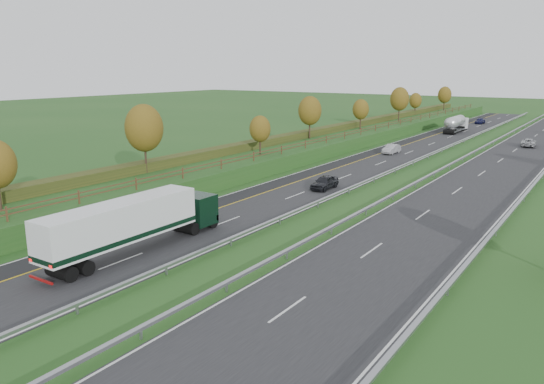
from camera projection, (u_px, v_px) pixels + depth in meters
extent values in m
plane|color=#224E1B|center=(417.00, 173.00, 69.84)|extent=(400.00, 400.00, 0.00)
cube|color=black|center=(375.00, 161.00, 78.20)|extent=(10.50, 200.00, 0.04)
cube|color=black|center=(494.00, 173.00, 69.32)|extent=(10.50, 200.00, 0.04)
cube|color=black|center=(352.00, 159.00, 80.22)|extent=(3.00, 200.00, 0.04)
cube|color=silver|center=(344.00, 158.00, 80.91)|extent=(0.15, 200.00, 0.01)
cube|color=gold|center=(361.00, 160.00, 79.41)|extent=(0.15, 200.00, 0.01)
cube|color=silver|center=(409.00, 165.00, 75.48)|extent=(0.15, 200.00, 0.01)
cube|color=silver|center=(454.00, 169.00, 72.03)|extent=(0.15, 200.00, 0.01)
cube|color=silver|center=(536.00, 177.00, 66.60)|extent=(0.15, 200.00, 0.01)
cube|color=silver|center=(121.00, 261.00, 37.77)|extent=(0.15, 4.00, 0.01)
cube|color=silver|center=(288.00, 309.00, 30.23)|extent=(0.15, 4.00, 0.01)
cube|color=silver|center=(226.00, 221.00, 47.50)|extent=(0.15, 4.00, 0.01)
cube|color=silver|center=(372.00, 250.00, 39.97)|extent=(0.15, 4.00, 0.01)
cube|color=silver|center=(295.00, 195.00, 57.24)|extent=(0.15, 4.00, 0.01)
cube|color=silver|center=(423.00, 215.00, 49.70)|extent=(0.15, 4.00, 0.01)
cube|color=silver|center=(344.00, 177.00, 66.97)|extent=(0.15, 4.00, 0.01)
cube|color=silver|center=(457.00, 191.00, 59.44)|extent=(0.15, 4.00, 0.01)
cube|color=silver|center=(381.00, 163.00, 76.71)|extent=(0.15, 4.00, 0.01)
cube|color=silver|center=(482.00, 173.00, 69.18)|extent=(0.15, 4.00, 0.01)
cube|color=silver|center=(409.00, 152.00, 86.45)|extent=(0.15, 4.00, 0.01)
cube|color=silver|center=(500.00, 160.00, 78.91)|extent=(0.15, 4.00, 0.01)
cube|color=silver|center=(432.00, 144.00, 96.18)|extent=(0.15, 4.00, 0.01)
cube|color=silver|center=(515.00, 150.00, 88.65)|extent=(0.15, 4.00, 0.01)
cube|color=silver|center=(450.00, 137.00, 105.92)|extent=(0.15, 4.00, 0.01)
cube|color=silver|center=(526.00, 142.00, 98.38)|extent=(0.15, 4.00, 0.01)
cube|color=silver|center=(465.00, 131.00, 115.65)|extent=(0.15, 4.00, 0.01)
cube|color=silver|center=(536.00, 135.00, 108.12)|extent=(0.15, 4.00, 0.01)
cube|color=silver|center=(478.00, 126.00, 125.39)|extent=(0.15, 4.00, 0.01)
cube|color=silver|center=(544.00, 130.00, 117.86)|extent=(0.15, 4.00, 0.01)
cube|color=silver|center=(490.00, 122.00, 135.13)|extent=(0.15, 4.00, 0.01)
cube|color=silver|center=(499.00, 118.00, 144.86)|extent=(0.15, 4.00, 0.01)
cube|color=silver|center=(507.00, 115.00, 154.60)|extent=(0.15, 4.00, 0.01)
cube|color=#224E1B|center=(300.00, 148.00, 84.97)|extent=(12.00, 200.00, 2.00)
cube|color=#2A3616|center=(289.00, 137.00, 85.70)|extent=(2.20, 180.00, 1.10)
cube|color=#422B19|center=(325.00, 140.00, 82.20)|extent=(0.08, 184.00, 0.10)
cube|color=#422B19|center=(325.00, 138.00, 82.11)|extent=(0.08, 184.00, 0.10)
cube|color=#422B19|center=(7.00, 214.00, 40.40)|extent=(0.12, 0.12, 1.20)
cube|color=#422B19|center=(79.00, 197.00, 45.68)|extent=(0.12, 0.12, 1.20)
cube|color=#422B19|center=(136.00, 184.00, 50.95)|extent=(0.12, 0.12, 1.20)
cube|color=#422B19|center=(183.00, 173.00, 56.22)|extent=(0.12, 0.12, 1.20)
cube|color=#422B19|center=(221.00, 164.00, 61.50)|extent=(0.12, 0.12, 1.20)
cube|color=#422B19|center=(254.00, 156.00, 66.77)|extent=(0.12, 0.12, 1.20)
cube|color=#422B19|center=(281.00, 150.00, 72.05)|extent=(0.12, 0.12, 1.20)
cube|color=#422B19|center=(305.00, 144.00, 77.32)|extent=(0.12, 0.12, 1.20)
cube|color=#422B19|center=(326.00, 139.00, 82.59)|extent=(0.12, 0.12, 1.20)
cube|color=#422B19|center=(345.00, 135.00, 87.87)|extent=(0.12, 0.12, 1.20)
cube|color=#422B19|center=(361.00, 131.00, 93.14)|extent=(0.12, 0.12, 1.20)
cube|color=#422B19|center=(375.00, 128.00, 98.41)|extent=(0.12, 0.12, 1.20)
cube|color=#422B19|center=(389.00, 125.00, 103.69)|extent=(0.12, 0.12, 1.20)
cube|color=#422B19|center=(400.00, 122.00, 108.96)|extent=(0.12, 0.12, 1.20)
cube|color=#422B19|center=(411.00, 120.00, 114.23)|extent=(0.12, 0.12, 1.20)
cube|color=#422B19|center=(421.00, 117.00, 119.51)|extent=(0.12, 0.12, 1.20)
cube|color=#422B19|center=(430.00, 115.00, 124.78)|extent=(0.12, 0.12, 1.20)
cube|color=#422B19|center=(438.00, 113.00, 130.06)|extent=(0.12, 0.12, 1.20)
cube|color=#422B19|center=(446.00, 112.00, 135.33)|extent=(0.12, 0.12, 1.20)
cube|color=#422B19|center=(453.00, 110.00, 140.60)|extent=(0.12, 0.12, 1.20)
cube|color=#422B19|center=(459.00, 108.00, 145.88)|extent=(0.12, 0.12, 1.20)
cube|color=#422B19|center=(465.00, 107.00, 151.15)|extent=(0.12, 0.12, 1.20)
cube|color=#422B19|center=(471.00, 106.00, 156.42)|extent=(0.12, 0.12, 1.20)
cube|color=gray|center=(413.00, 161.00, 75.00)|extent=(0.32, 200.00, 0.18)
cube|color=gray|center=(77.00, 310.00, 29.64)|extent=(0.10, 0.14, 0.56)
cube|color=gray|center=(166.00, 271.00, 35.32)|extent=(0.10, 0.14, 0.56)
cube|color=gray|center=(231.00, 243.00, 41.00)|extent=(0.10, 0.14, 0.56)
cube|color=gray|center=(280.00, 221.00, 46.68)|extent=(0.10, 0.14, 0.56)
cube|color=gray|center=(318.00, 205.00, 52.36)|extent=(0.10, 0.14, 0.56)
cube|color=gray|center=(349.00, 191.00, 58.04)|extent=(0.10, 0.14, 0.56)
cube|color=gray|center=(374.00, 180.00, 63.72)|extent=(0.10, 0.14, 0.56)
cube|color=gray|center=(395.00, 171.00, 69.40)|extent=(0.10, 0.14, 0.56)
cube|color=gray|center=(413.00, 163.00, 75.07)|extent=(0.10, 0.14, 0.56)
cube|color=gray|center=(429.00, 157.00, 80.75)|extent=(0.10, 0.14, 0.56)
cube|color=gray|center=(442.00, 151.00, 86.43)|extent=(0.10, 0.14, 0.56)
cube|color=gray|center=(454.00, 146.00, 92.11)|extent=(0.10, 0.14, 0.56)
cube|color=gray|center=(464.00, 141.00, 97.79)|extent=(0.10, 0.14, 0.56)
cube|color=gray|center=(473.00, 137.00, 103.47)|extent=(0.10, 0.14, 0.56)
cube|color=gray|center=(482.00, 134.00, 109.15)|extent=(0.10, 0.14, 0.56)
cube|color=gray|center=(489.00, 130.00, 114.83)|extent=(0.10, 0.14, 0.56)
cube|color=gray|center=(496.00, 127.00, 120.51)|extent=(0.10, 0.14, 0.56)
cube|color=gray|center=(502.00, 125.00, 126.19)|extent=(0.10, 0.14, 0.56)
cube|color=gray|center=(508.00, 122.00, 131.87)|extent=(0.10, 0.14, 0.56)
cube|color=gray|center=(513.00, 120.00, 137.55)|extent=(0.10, 0.14, 0.56)
cube|color=gray|center=(517.00, 118.00, 143.23)|extent=(0.10, 0.14, 0.56)
cube|color=gray|center=(522.00, 116.00, 148.91)|extent=(0.10, 0.14, 0.56)
cube|color=gray|center=(526.00, 114.00, 154.59)|extent=(0.10, 0.14, 0.56)
cube|color=gray|center=(450.00, 165.00, 72.25)|extent=(0.32, 200.00, 0.18)
cube|color=gray|center=(141.00, 334.00, 26.90)|extent=(0.10, 0.14, 0.56)
cube|color=gray|center=(227.00, 288.00, 32.57)|extent=(0.10, 0.14, 0.56)
cube|color=gray|center=(287.00, 255.00, 38.25)|extent=(0.10, 0.14, 0.56)
cube|color=gray|center=(331.00, 231.00, 43.93)|extent=(0.10, 0.14, 0.56)
cube|color=gray|center=(366.00, 212.00, 49.61)|extent=(0.10, 0.14, 0.56)
cube|color=gray|center=(393.00, 197.00, 55.29)|extent=(0.10, 0.14, 0.56)
cube|color=gray|center=(416.00, 185.00, 60.97)|extent=(0.10, 0.14, 0.56)
cube|color=gray|center=(434.00, 175.00, 66.65)|extent=(0.10, 0.14, 0.56)
cube|color=gray|center=(450.00, 167.00, 72.33)|extent=(0.10, 0.14, 0.56)
cube|color=gray|center=(463.00, 160.00, 78.01)|extent=(0.10, 0.14, 0.56)
cube|color=gray|center=(474.00, 154.00, 83.69)|extent=(0.10, 0.14, 0.56)
cube|color=gray|center=(484.00, 148.00, 89.37)|extent=(0.10, 0.14, 0.56)
cube|color=gray|center=(493.00, 143.00, 95.05)|extent=(0.10, 0.14, 0.56)
cube|color=gray|center=(501.00, 139.00, 100.73)|extent=(0.10, 0.14, 0.56)
cube|color=gray|center=(508.00, 135.00, 106.41)|extent=(0.10, 0.14, 0.56)
cube|color=gray|center=(514.00, 132.00, 112.09)|extent=(0.10, 0.14, 0.56)
cube|color=gray|center=(520.00, 129.00, 117.76)|extent=(0.10, 0.14, 0.56)
cube|color=gray|center=(525.00, 126.00, 123.44)|extent=(0.10, 0.14, 0.56)
cube|color=gray|center=(530.00, 123.00, 129.12)|extent=(0.10, 0.14, 0.56)
cube|color=gray|center=(534.00, 121.00, 134.80)|extent=(0.10, 0.14, 0.56)
cube|color=gray|center=(538.00, 119.00, 140.48)|extent=(0.10, 0.14, 0.56)
cube|color=gray|center=(542.00, 117.00, 146.16)|extent=(0.10, 0.14, 0.56)
cube|color=gray|center=(543.00, 174.00, 66.06)|extent=(0.32, 200.00, 0.18)
cube|color=gray|center=(448.00, 291.00, 32.07)|extent=(0.10, 0.14, 0.56)
cube|color=gray|center=(496.00, 233.00, 43.42)|extent=(0.10, 0.14, 0.56)
cube|color=gray|center=(524.00, 199.00, 54.78)|extent=(0.10, 0.14, 0.56)
cube|color=gray|center=(543.00, 176.00, 66.14)|extent=(0.10, 0.14, 0.56)
cylinder|color=#2D2116|center=(146.00, 159.00, 58.96)|extent=(0.24, 0.24, 3.15)
ellipsoid|color=#554012|center=(144.00, 128.00, 58.17)|extent=(4.20, 4.20, 5.25)
cylinder|color=#2D2116|center=(260.00, 146.00, 72.06)|extent=(0.24, 0.24, 2.16)
ellipsoid|color=#554012|center=(260.00, 129.00, 71.52)|extent=(2.88, 2.88, 3.60)
cylinder|color=#2D2116|center=(310.00, 130.00, 87.93)|extent=(0.24, 0.24, 2.88)
ellipsoid|color=#554012|center=(310.00, 111.00, 87.21)|extent=(3.84, 3.84, 4.80)
cylinder|color=#2D2116|center=(360.00, 123.00, 102.06)|extent=(0.24, 0.24, 2.34)
ellipsoid|color=#554012|center=(361.00, 109.00, 101.47)|extent=(3.12, 3.12, 3.90)
cylinder|color=#2D2116|center=(399.00, 114.00, 116.04)|extent=(0.24, 0.24, 3.06)
ellipsoid|color=#554012|center=(400.00, 99.00, 115.27)|extent=(4.08, 4.08, 5.10)
cylinder|color=#2D2116|center=(415.00, 111.00, 132.08)|extent=(0.24, 0.24, 2.25)
ellipsoid|color=#554012|center=(415.00, 100.00, 131.52)|extent=(3.00, 3.00, 3.75)
cylinder|color=#2D2116|center=(444.00, 106.00, 145.56)|extent=(0.24, 0.24, 2.70)
ellipsoid|color=#554012|center=(445.00, 95.00, 144.88)|extent=(3.60, 3.60, 4.50)
cube|color=black|center=(198.00, 209.00, 45.07)|extent=(2.50, 2.40, 2.50)
cube|color=gray|center=(207.00, 215.00, 46.14)|extent=(2.50, 0.30, 0.50)
cube|color=silver|center=(121.00, 221.00, 38.12)|extent=(2.55, 13.00, 2.80)
cube|color=black|center=(122.00, 235.00, 38.36)|extent=(2.58, 13.02, 0.35)
cube|color=maroon|center=(41.00, 280.00, 33.27)|extent=(2.40, 0.12, 0.14)
cube|color=red|center=(30.00, 260.00, 33.65)|extent=(0.25, 0.06, 0.18)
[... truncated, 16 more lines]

